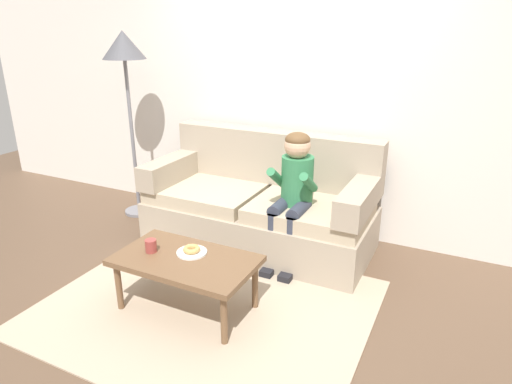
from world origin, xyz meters
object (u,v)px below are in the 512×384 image
Objects in this scene: person_child at (294,187)px; donut at (192,249)px; coffee_table at (186,264)px; mug at (151,246)px; floor_lamp at (125,59)px; couch at (261,207)px.

person_child is 1.00m from donut.
coffee_table is at bearing -112.50° from person_child.
coffee_table is 8.00× the size of donut.
mug is at bearing -123.81° from person_child.
person_child is at bearing -8.14° from floor_lamp.
person_child is at bearing -28.68° from couch.
donut is (0.00, 0.07, 0.08)m from coffee_table.
donut is at bearing 87.98° from coffee_table.
person_child is 2.08m from floor_lamp.
mug is at bearing -46.33° from floor_lamp.
floor_lamp reaches higher than coffee_table.
couch is 1.08× the size of floor_lamp.
donut is 1.33× the size of mug.
floor_lamp is at bearing 171.86° from person_child.
floor_lamp reaches higher than mug.
person_child is (0.40, 0.96, 0.31)m from coffee_table.
couch reaches higher than donut.
mug reaches higher than coffee_table.
coffee_table is 10.67× the size of mug.
donut is 0.29m from mug.
floor_lamp is at bearing 177.88° from couch.
floor_lamp reaches higher than donut.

